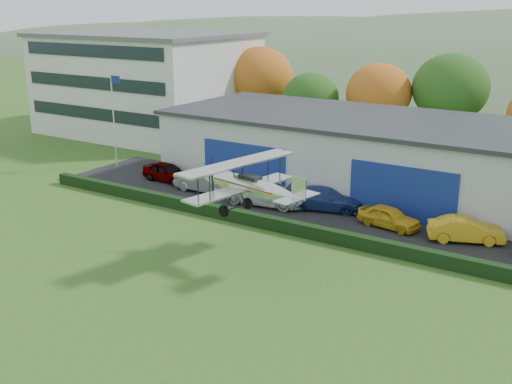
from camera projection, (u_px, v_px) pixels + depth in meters
The scene contains 14 objects.
ground at pixel (83, 356), 24.43m from camera, with size 300.00×300.00×0.00m, color #3A591C.
apron at pixel (365, 219), 39.79m from camera, with size 48.00×9.00×0.05m, color black.
hedge at pixel (332, 236), 35.81m from camera, with size 46.00×0.60×0.80m, color black.
hangar at pixel (432, 161), 43.60m from camera, with size 40.60×12.60×5.30m.
office_block at pixel (147, 83), 65.50m from camera, with size 20.60×15.60×10.40m.
flagpole at pixel (114, 111), 50.98m from camera, with size 1.05×0.10×8.00m.
tree_belt at pixel (433, 93), 55.05m from camera, with size 75.70×13.22×10.12m.
car_0 at pixel (167, 172), 47.94m from camera, with size 1.72×4.27×1.45m, color gray.
car_1 at pixel (205, 181), 45.25m from camera, with size 1.63×4.67×1.54m, color silver.
car_2 at pixel (268, 193), 42.46m from camera, with size 2.64×5.72×1.59m, color silver.
car_3 at pixel (325, 199), 41.36m from camera, with size 2.09×5.15×1.49m, color navy.
car_4 at pixel (389, 217), 38.08m from camera, with size 1.58×3.92×1.34m, color gold.
car_5 at pixel (466, 230), 35.81m from camera, with size 1.50×4.29×1.41m, color gold.
biplane at pixel (251, 184), 32.36m from camera, with size 6.81×7.76×2.89m.
Camera 1 is at (17.31, -14.39, 13.37)m, focal length 43.39 mm.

